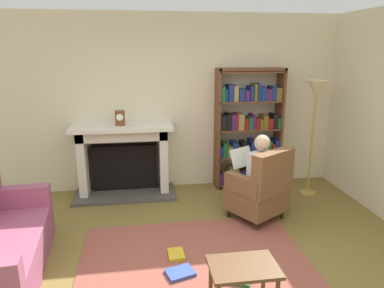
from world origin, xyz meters
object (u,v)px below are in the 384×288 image
(fireplace, at_px, (124,157))
(armchair_reading, at_px, (261,189))
(bookshelf, at_px, (249,131))
(side_table, at_px, (243,274))
(seated_reader, at_px, (254,172))
(floor_lamp, at_px, (316,99))
(mantel_clock, at_px, (120,118))

(fireplace, bearing_deg, armchair_reading, -32.91)
(fireplace, xyz_separation_m, armchair_reading, (1.78, -1.15, -0.16))
(fireplace, relative_size, bookshelf, 0.80)
(side_table, bearing_deg, seated_reader, 69.46)
(armchair_reading, height_order, floor_lamp, floor_lamp)
(fireplace, xyz_separation_m, side_table, (1.06, -2.78, -0.18))
(bookshelf, bearing_deg, mantel_clock, -176.10)
(mantel_clock, distance_m, seated_reader, 2.06)
(armchair_reading, bearing_deg, floor_lamp, -177.12)
(mantel_clock, xyz_separation_m, seated_reader, (1.73, -0.95, -0.58))
(mantel_clock, distance_m, side_table, 3.00)
(mantel_clock, xyz_separation_m, armchair_reading, (1.80, -1.05, -0.78))
(bookshelf, bearing_deg, armchair_reading, -98.74)
(fireplace, bearing_deg, mantel_clock, -101.30)
(mantel_clock, xyz_separation_m, bookshelf, (1.98, 0.13, -0.29))
(mantel_clock, distance_m, floor_lamp, 2.84)
(armchair_reading, height_order, side_table, armchair_reading)
(armchair_reading, bearing_deg, fireplace, -64.50)
(mantel_clock, relative_size, side_table, 0.38)
(bookshelf, relative_size, seated_reader, 1.66)
(bookshelf, xyz_separation_m, side_table, (-0.89, -2.82, -0.52))
(armchair_reading, distance_m, seated_reader, 0.23)
(fireplace, distance_m, side_table, 2.98)
(floor_lamp, bearing_deg, mantel_clock, 172.85)
(mantel_clock, distance_m, bookshelf, 2.00)
(fireplace, relative_size, mantel_clock, 7.06)
(mantel_clock, distance_m, armchair_reading, 2.22)
(bookshelf, relative_size, armchair_reading, 1.95)
(bookshelf, distance_m, floor_lamp, 1.11)
(armchair_reading, xyz_separation_m, seated_reader, (-0.06, 0.10, 0.20))
(fireplace, height_order, floor_lamp, floor_lamp)
(fireplace, height_order, bookshelf, bookshelf)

